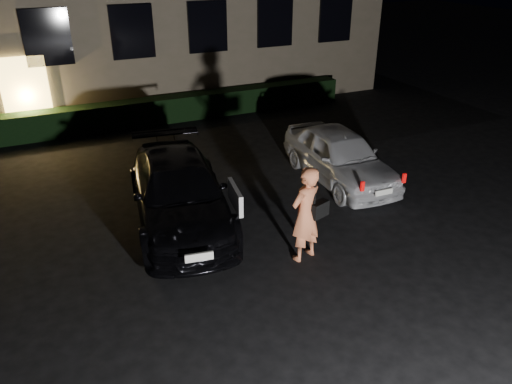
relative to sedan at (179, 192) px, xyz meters
name	(u,v)px	position (x,y,z in m)	size (l,w,h in m)	color
ground	(290,301)	(0.86, -3.54, -0.70)	(80.00, 80.00, 0.00)	black
hedge	(143,112)	(0.86, 6.96, -0.27)	(15.00, 0.70, 0.85)	black
sedan	(179,192)	(0.00, 0.00, 0.00)	(2.68, 5.05, 1.39)	black
hatch	(340,155)	(4.39, 0.35, -0.02)	(1.76, 4.03, 1.35)	silver
man	(306,214)	(1.75, -2.45, 0.27)	(0.89, 0.66, 1.93)	#D77349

